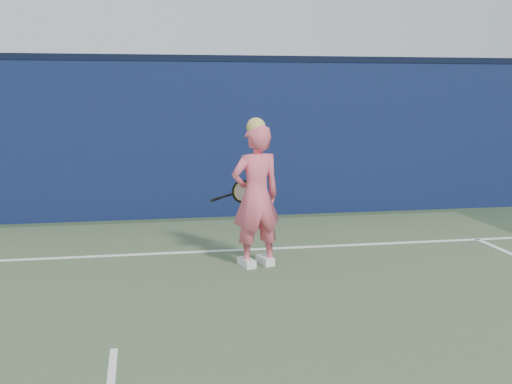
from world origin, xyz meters
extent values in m
cube|color=#0E1D3D|center=(0.00, 6.50, 1.25)|extent=(24.00, 0.40, 2.50)
cube|color=black|center=(0.00, 6.50, 2.55)|extent=(24.00, 0.42, 0.10)
imported|color=#ED5C70|center=(1.56, 3.25, 0.83)|extent=(0.69, 0.54, 1.66)
sphere|color=#CCBD5B|center=(1.56, 3.25, 1.63)|extent=(0.22, 0.22, 0.22)
cube|color=white|center=(1.67, 3.29, 0.05)|extent=(0.19, 0.30, 0.10)
cube|color=white|center=(1.44, 3.22, 0.05)|extent=(0.19, 0.30, 0.10)
torus|color=black|center=(1.46, 3.64, 0.83)|extent=(0.29, 0.13, 0.29)
torus|color=#CDD313|center=(1.46, 3.64, 0.83)|extent=(0.23, 0.09, 0.23)
cylinder|color=beige|center=(1.46, 3.64, 0.83)|extent=(0.23, 0.09, 0.23)
cylinder|color=black|center=(1.25, 3.65, 0.77)|extent=(0.26, 0.05, 0.09)
cylinder|color=black|center=(1.13, 3.66, 0.74)|extent=(0.12, 0.05, 0.06)
cube|color=white|center=(0.00, 4.00, 0.01)|extent=(11.00, 0.08, 0.01)
camera|label=1|loc=(0.24, -3.94, 2.02)|focal=45.00mm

